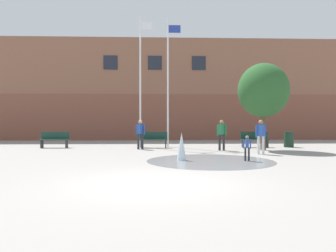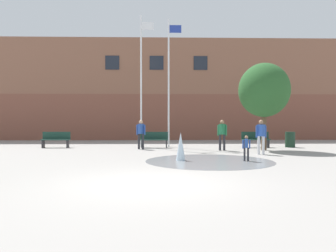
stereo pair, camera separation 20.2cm
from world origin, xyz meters
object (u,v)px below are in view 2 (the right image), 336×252
Objects in this scene: street_tree_near_building at (264,90)px; flagpole_right at (169,79)px; flagpole_left at (142,77)px; park_bench_left_of_flagpoles at (56,139)px; adult_in_red at (141,132)px; teen_by_trashcan at (261,134)px; child_running at (246,146)px; park_bench_under_left_flagpole at (154,139)px; park_bench_center at (256,139)px; adult_watching at (222,133)px; trash_can at (290,140)px.

flagpole_right is at bearing 154.42° from street_tree_near_building.
street_tree_near_building is (6.55, -2.35, -0.98)m from flagpole_left.
street_tree_near_building is at bearing -9.43° from park_bench_left_of_flagpoles.
street_tree_near_building reaches higher than adult_in_red.
child_running is at bearing 122.01° from teen_by_trashcan.
park_bench_under_left_flagpole is 1.01× the size of adult_in_red.
park_bench_center is (11.54, -0.16, 0.00)m from park_bench_left_of_flagpoles.
adult_watching is 4.80m from trash_can.
adult_watching is at bearing -141.26° from park_bench_center.
trash_can is (7.93, 0.15, -0.03)m from park_bench_under_left_flagpole.
teen_by_trashcan reaches higher than trash_can.
adult_watching is at bearing -71.13° from adult_in_red.
flagpole_right reaches higher than park_bench_left_of_flagpoles.
flagpole_right is at bearing 173.05° from park_bench_center.
teen_by_trashcan is 1.61× the size of child_running.
park_bench_left_of_flagpoles is at bearing 177.77° from park_bench_under_left_flagpole.
park_bench_left_of_flagpoles is 13.60m from trash_can.
street_tree_near_building is (-0.08, -1.75, 2.67)m from park_bench_center.
flagpole_left is at bearing -71.91° from adult_watching.
flagpole_right reaches higher than park_bench_center.
adult_in_red is at bearing -171.66° from park_bench_center.
flagpole_left is 7.03m from street_tree_near_building.
park_bench_under_left_flagpole is 1.01× the size of teen_by_trashcan.
adult_in_red is 8.72m from trash_can.
trash_can is at bearing 159.86° from child_running.
park_bench_left_of_flagpoles is at bearing 39.83° from teen_by_trashcan.
teen_by_trashcan is at bearing 165.12° from child_running.
flagpole_right reaches higher than child_running.
teen_by_trashcan is (5.70, -2.89, 0.00)m from adult_in_red.
park_bench_center is at bearing -6.95° from flagpole_right.
flagpole_left is 1.63m from flagpole_right.
child_running is 1.10× the size of trash_can.
adult_watching is 3.14m from street_tree_near_building.
park_bench_center is at bearing 176.47° from adult_watching.
flagpole_right is 1.66× the size of street_tree_near_building.
flagpole_right is 5.53m from street_tree_near_building.
park_bench_left_of_flagpoles is 0.21× the size of flagpole_left.
child_running is (-1.34, -2.46, -0.35)m from teen_by_trashcan.
child_running is 4.48m from adult_watching.
park_bench_center is 1.01× the size of adult_watching.
park_bench_under_left_flagpole is 1.01× the size of adult_watching.
flagpole_left is at bearing 32.21° from adult_in_red.
adult_watching is 4.79m from flagpole_right.
adult_watching is at bearing -42.43° from flagpole_right.
flagpole_left is (-5.74, 4.47, 3.19)m from teen_by_trashcan.
park_bench_under_left_flagpole is at bearing -2.23° from park_bench_left_of_flagpoles.
child_running is (9.31, -6.48, 0.10)m from park_bench_left_of_flagpoles.
adult_in_red is (-6.59, -0.97, 0.45)m from park_bench_center.
street_tree_near_building reaches higher than child_running.
teen_by_trashcan is at bearing -37.89° from flagpole_left.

